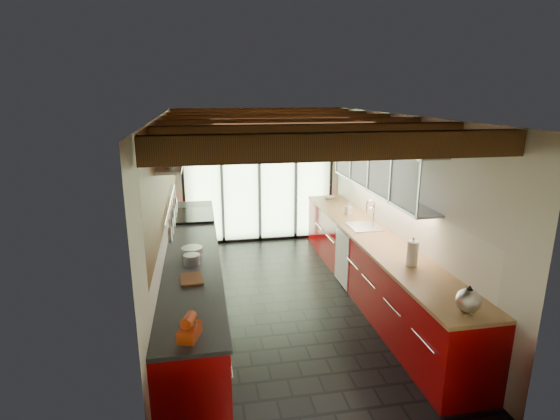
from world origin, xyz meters
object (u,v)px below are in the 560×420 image
object	(u,v)px
soap_bottle	(349,208)
bowl	(329,197)
stand_mixer	(189,328)
paper_towel	(412,254)
kettle	(468,299)

from	to	relation	value
soap_bottle	bowl	distance (m)	1.13
stand_mixer	paper_towel	xyz separation A→B (m)	(2.54, 1.10, 0.06)
stand_mixer	kettle	distance (m)	2.54
stand_mixer	soap_bottle	distance (m)	4.20
paper_towel	soap_bottle	xyz separation A→B (m)	(0.00, 2.24, -0.04)
kettle	stand_mixer	bearing A→B (deg)	179.87
kettle	soap_bottle	xyz separation A→B (m)	(0.00, 3.35, -0.01)
paper_towel	bowl	distance (m)	3.37
stand_mixer	kettle	xyz separation A→B (m)	(2.54, -0.01, 0.03)
kettle	bowl	distance (m)	4.48
paper_towel	bowl	size ratio (longest dim) A/B	1.84
bowl	soap_bottle	bearing A→B (deg)	-90.00
soap_bottle	bowl	size ratio (longest dim) A/B	1.08
paper_towel	stand_mixer	bearing A→B (deg)	-156.50
bowl	paper_towel	bearing A→B (deg)	-90.00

